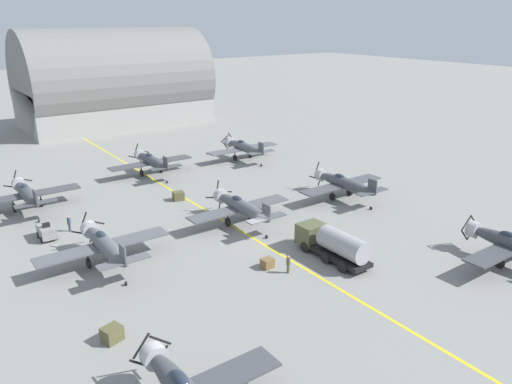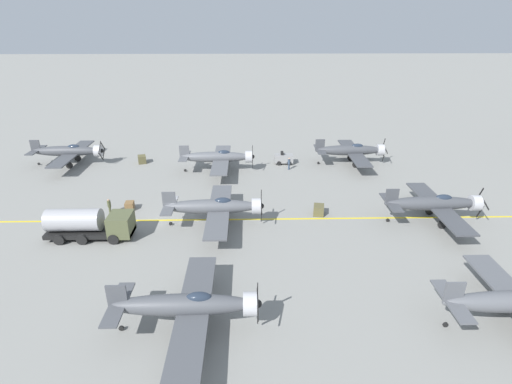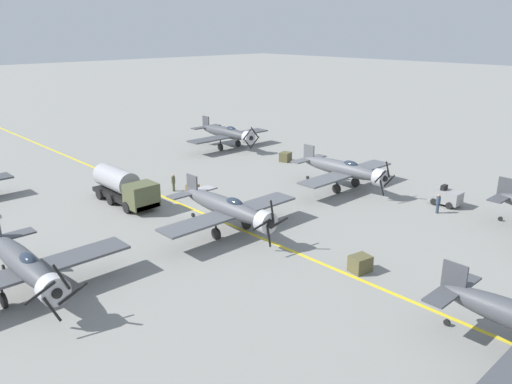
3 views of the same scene
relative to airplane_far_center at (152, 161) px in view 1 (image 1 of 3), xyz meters
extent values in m
plane|color=gray|center=(-0.85, -26.84, -2.01)|extent=(400.00, 400.00, 0.00)
cube|color=yellow|center=(-0.85, -26.84, -2.01)|extent=(0.30, 160.00, 0.01)
ellipsoid|color=#43454B|center=(0.00, -0.41, 0.04)|extent=(1.50, 9.50, 1.42)
cylinder|color=#B7B7BC|center=(0.00, 4.04, 0.04)|extent=(1.58, 0.90, 1.58)
ellipsoid|color=#232D3D|center=(0.00, 0.73, 0.60)|extent=(0.80, 1.70, 0.76)
cube|color=#43454B|center=(0.00, 0.35, -0.30)|extent=(12.00, 2.10, 0.16)
cube|color=#43454B|center=(0.00, -4.50, 0.19)|extent=(4.40, 1.10, 0.12)
cube|color=#43454B|center=(0.00, -4.50, 0.84)|extent=(0.14, 1.30, 1.60)
sphere|color=black|center=(0.00, 4.54, 0.04)|extent=(0.56, 0.56, 0.56)
cube|color=black|center=(0.80, 4.54, 0.39)|extent=(1.66, 0.06, 0.83)
cube|color=black|center=(-0.35, 4.54, 0.84)|extent=(0.83, 0.06, 1.66)
cube|color=black|center=(-0.80, 4.54, -0.31)|extent=(1.66, 0.06, 0.83)
cube|color=black|center=(0.35, 4.54, -0.76)|extent=(0.83, 0.06, 1.66)
cylinder|color=black|center=(-1.50, 0.35, -0.93)|extent=(0.14, 0.14, 1.26)
cylinder|color=black|center=(-1.50, 0.35, -1.56)|extent=(0.22, 0.90, 0.90)
cylinder|color=black|center=(1.50, 0.35, -0.93)|extent=(0.14, 0.14, 1.26)
cylinder|color=black|center=(1.50, 0.35, -1.56)|extent=(0.22, 0.90, 0.90)
cylinder|color=black|center=(0.00, -4.56, -1.83)|extent=(0.12, 0.36, 0.36)
ellipsoid|color=#53555A|center=(0.26, -22.47, 0.04)|extent=(1.50, 9.50, 1.42)
cylinder|color=#B7B7BC|center=(0.26, -18.02, 0.04)|extent=(1.58, 0.90, 1.58)
ellipsoid|color=#232D3D|center=(0.26, -21.33, 0.60)|extent=(0.80, 1.70, 0.76)
cube|color=#53555A|center=(0.26, -21.71, -0.30)|extent=(12.00, 2.10, 0.16)
cube|color=#53555A|center=(0.26, -26.56, 0.19)|extent=(4.40, 1.10, 0.12)
cube|color=#53555A|center=(0.26, -26.56, 0.84)|extent=(0.14, 1.30, 1.60)
sphere|color=black|center=(0.26, -17.52, 0.04)|extent=(0.56, 0.56, 0.56)
cube|color=black|center=(0.41, -17.52, -0.82)|extent=(0.45, 0.06, 1.75)
cube|color=black|center=(1.12, -17.52, 0.19)|extent=(1.75, 0.06, 0.45)
cube|color=black|center=(0.10, -17.52, 0.90)|extent=(0.45, 0.06, 1.75)
cube|color=black|center=(-0.60, -17.52, -0.12)|extent=(1.75, 0.06, 0.45)
cylinder|color=black|center=(-1.24, -21.71, -0.93)|extent=(0.14, 0.14, 1.26)
cylinder|color=black|center=(-1.24, -21.71, -1.56)|extent=(0.22, 0.90, 0.90)
cylinder|color=black|center=(1.76, -21.71, -0.93)|extent=(0.14, 0.14, 1.26)
cylinder|color=black|center=(1.76, -21.71, -1.56)|extent=(0.22, 0.90, 0.90)
cylinder|color=black|center=(0.26, -26.62, -1.83)|extent=(0.12, 0.36, 0.36)
ellipsoid|color=#55585D|center=(15.06, -1.41, 0.04)|extent=(1.50, 9.50, 1.42)
cylinder|color=#B7B7BC|center=(15.06, 3.04, 0.04)|extent=(1.58, 0.90, 1.58)
ellipsoid|color=#232D3D|center=(15.06, -0.27, 0.60)|extent=(0.80, 1.70, 0.76)
cube|color=#55585D|center=(15.06, -0.65, -0.30)|extent=(12.00, 2.10, 0.16)
cube|color=#55585D|center=(15.06, -5.50, 0.19)|extent=(4.40, 1.10, 0.12)
cube|color=#55585D|center=(15.06, -5.50, 0.84)|extent=(0.14, 1.30, 1.60)
sphere|color=black|center=(15.06, 3.54, 0.04)|extent=(0.56, 0.56, 0.56)
cube|color=black|center=(15.56, 3.54, 0.75)|extent=(1.13, 0.06, 1.51)
cube|color=black|center=(14.34, 3.54, 0.55)|extent=(1.51, 0.06, 1.13)
cube|color=black|center=(14.55, 3.54, -0.67)|extent=(1.13, 0.06, 1.51)
cube|color=black|center=(15.77, 3.54, -0.47)|extent=(1.51, 0.06, 1.13)
cylinder|color=black|center=(13.56, -0.65, -0.93)|extent=(0.14, 0.14, 1.26)
cylinder|color=black|center=(13.56, -0.65, -1.56)|extent=(0.22, 0.90, 0.90)
cylinder|color=black|center=(16.56, -0.65, -0.93)|extent=(0.14, 0.14, 1.26)
cylinder|color=black|center=(16.56, -0.65, -1.56)|extent=(0.22, 0.90, 0.90)
cylinder|color=black|center=(15.06, -5.56, -1.83)|extent=(0.12, 0.36, 0.36)
cylinder|color=#B7B7BC|center=(-17.96, -39.72, 0.04)|extent=(1.58, 0.90, 1.58)
ellipsoid|color=#232D3D|center=(-17.96, -43.03, 0.60)|extent=(0.80, 1.70, 0.76)
sphere|color=black|center=(-17.96, -39.22, 0.04)|extent=(0.56, 0.56, 0.56)
cube|color=black|center=(-17.40, -39.22, -0.64)|extent=(1.22, 0.06, 1.44)
cube|color=black|center=(-17.29, -39.22, 0.60)|extent=(1.44, 0.06, 1.22)
cube|color=black|center=(-18.52, -39.22, 0.71)|extent=(1.22, 0.06, 1.44)
cube|color=black|center=(-18.63, -39.22, -0.52)|extent=(1.44, 0.06, 1.22)
cylinder|color=#B7B7BC|center=(14.86, -40.12, 0.04)|extent=(1.58, 0.90, 1.58)
ellipsoid|color=#232D3D|center=(14.86, -43.43, 0.60)|extent=(0.80, 1.70, 0.76)
cube|color=#404348|center=(14.86, -43.81, -0.30)|extent=(12.00, 2.10, 0.16)
sphere|color=black|center=(14.86, -39.62, 0.04)|extent=(0.56, 0.56, 0.56)
cube|color=black|center=(14.25, -39.62, -0.60)|extent=(1.31, 0.06, 1.36)
cube|color=black|center=(15.49, -39.62, -0.56)|extent=(1.36, 0.06, 1.31)
cube|color=black|center=(15.46, -39.62, 0.67)|extent=(1.31, 0.06, 1.36)
cube|color=black|center=(14.22, -39.62, 0.64)|extent=(1.36, 0.06, 1.31)
cylinder|color=black|center=(13.36, -43.81, -0.93)|extent=(0.14, 0.14, 1.26)
cylinder|color=black|center=(13.36, -43.81, -1.56)|extent=(0.22, 0.90, 0.90)
ellipsoid|color=#494B51|center=(14.91, -23.20, 0.04)|extent=(1.50, 9.50, 1.42)
cylinder|color=#B7B7BC|center=(14.91, -18.75, 0.04)|extent=(1.58, 0.90, 1.58)
ellipsoid|color=#232D3D|center=(14.91, -22.06, 0.60)|extent=(0.80, 1.70, 0.76)
cube|color=#494B51|center=(14.91, -22.44, -0.30)|extent=(12.00, 2.10, 0.16)
cube|color=#494B51|center=(14.91, -27.29, 0.19)|extent=(4.40, 1.10, 0.12)
cube|color=#494B51|center=(14.91, -27.29, 0.84)|extent=(0.14, 1.30, 1.60)
sphere|color=black|center=(14.91, -18.25, 0.04)|extent=(0.56, 0.56, 0.56)
cube|color=black|center=(14.10, -18.25, -0.30)|extent=(1.67, 0.06, 0.80)
cube|color=black|center=(15.25, -18.25, -0.77)|extent=(0.80, 0.06, 1.67)
cube|color=black|center=(15.72, -18.25, 0.37)|extent=(1.67, 0.06, 0.80)
cube|color=black|center=(14.57, -18.25, 0.85)|extent=(0.80, 0.06, 1.67)
cylinder|color=black|center=(13.41, -22.44, -0.93)|extent=(0.14, 0.14, 1.26)
cylinder|color=black|center=(13.41, -22.44, -1.56)|extent=(0.22, 0.90, 0.90)
cylinder|color=black|center=(16.41, -22.44, -0.93)|extent=(0.14, 0.14, 1.26)
cylinder|color=black|center=(16.41, -22.44, -1.56)|extent=(0.22, 0.90, 0.90)
cylinder|color=black|center=(14.91, -27.35, -1.83)|extent=(0.12, 0.36, 0.36)
ellipsoid|color=#57595E|center=(-14.91, -23.13, 0.04)|extent=(1.50, 9.50, 1.42)
cylinder|color=#B7B7BC|center=(-14.91, -18.68, 0.04)|extent=(1.57, 0.90, 1.58)
ellipsoid|color=#232D3D|center=(-14.91, -21.99, 0.60)|extent=(0.80, 1.70, 0.76)
cube|color=#57595E|center=(-14.91, -22.37, -0.30)|extent=(12.00, 2.10, 0.16)
cube|color=#57595E|center=(-14.91, -27.22, 0.19)|extent=(4.40, 1.10, 0.12)
cube|color=#57595E|center=(-14.91, -27.22, 0.84)|extent=(0.14, 1.30, 1.60)
sphere|color=black|center=(-14.91, -18.18, 0.04)|extent=(0.56, 0.56, 0.56)
cube|color=black|center=(-15.27, -18.18, 0.84)|extent=(0.85, 0.06, 1.65)
cube|color=black|center=(-15.71, -18.18, -0.32)|extent=(1.65, 0.06, 0.85)
cube|color=black|center=(-14.55, -18.18, -0.76)|extent=(0.85, 0.06, 1.65)
cube|color=black|center=(-14.12, -18.18, 0.40)|extent=(1.65, 0.06, 0.85)
cylinder|color=black|center=(-16.41, -22.37, -0.93)|extent=(0.14, 0.14, 1.26)
cylinder|color=black|center=(-16.41, -22.37, -1.56)|extent=(0.22, 0.90, 0.90)
cylinder|color=black|center=(-13.41, -22.37, -0.93)|extent=(0.14, 0.14, 1.26)
cylinder|color=black|center=(-13.41, -22.37, -1.56)|extent=(0.22, 0.90, 0.90)
cylinder|color=black|center=(-14.91, -27.28, -1.83)|extent=(0.12, 0.36, 0.36)
ellipsoid|color=#42454A|center=(-17.45, -4.63, 0.04)|extent=(1.50, 9.50, 1.42)
cylinder|color=#B7B7BC|center=(-17.45, -0.18, 0.04)|extent=(1.58, 0.90, 1.58)
ellipsoid|color=#232D3D|center=(-17.45, -3.49, 0.60)|extent=(0.80, 1.70, 0.76)
cube|color=#42454A|center=(-17.45, -3.87, -0.30)|extent=(12.00, 2.10, 0.16)
cube|color=#42454A|center=(-17.45, -8.72, 0.19)|extent=(4.40, 1.10, 0.12)
cube|color=#42454A|center=(-17.45, -8.72, 0.84)|extent=(0.14, 1.30, 1.60)
sphere|color=black|center=(-17.45, 0.32, 0.04)|extent=(0.56, 0.56, 0.56)
cube|color=black|center=(-17.16, 0.32, -0.79)|extent=(0.72, 0.06, 1.69)
cube|color=black|center=(-16.63, 0.32, 0.33)|extent=(1.69, 0.06, 0.72)
cube|color=black|center=(-17.75, 0.32, 0.86)|extent=(0.72, 0.06, 1.69)
cube|color=black|center=(-18.28, 0.32, -0.26)|extent=(1.69, 0.06, 0.72)
cylinder|color=black|center=(-18.95, -3.87, -0.93)|extent=(0.14, 0.14, 1.26)
cylinder|color=black|center=(-18.95, -3.87, -1.56)|extent=(0.22, 0.90, 0.90)
cylinder|color=black|center=(-15.95, -3.87, -0.93)|extent=(0.14, 0.14, 1.26)
cylinder|color=black|center=(-15.95, -3.87, -1.56)|extent=(0.22, 0.90, 0.90)
cylinder|color=black|center=(-17.45, -8.78, -1.83)|extent=(0.12, 0.36, 0.36)
cube|color=black|center=(2.57, -33.70, -1.39)|extent=(2.25, 8.00, 0.40)
cube|color=#515638|center=(2.57, -30.74, -0.59)|extent=(2.50, 2.08, 2.00)
cylinder|color=#9E9EA3|center=(2.57, -35.02, -0.09)|extent=(2.10, 4.96, 2.10)
cylinder|color=black|center=(1.38, -31.22, -1.51)|extent=(0.30, 1.00, 1.00)
cylinder|color=black|center=(3.76, -31.22, -1.51)|extent=(0.30, 1.00, 1.00)
cylinder|color=black|center=(1.38, -34.10, -1.51)|extent=(0.30, 1.00, 1.00)
cylinder|color=black|center=(3.76, -34.10, -1.51)|extent=(0.30, 1.00, 1.00)
cylinder|color=black|center=(1.38, -36.18, -1.51)|extent=(0.30, 1.00, 1.00)
cylinder|color=black|center=(3.76, -36.18, -1.51)|extent=(0.30, 1.00, 1.00)
cube|color=gray|center=(-17.80, -13.70, -1.21)|extent=(1.40, 2.60, 1.10)
cube|color=black|center=(-17.80, -13.96, -0.44)|extent=(0.70, 0.36, 0.44)
cylinder|color=black|center=(-18.49, -12.99, -1.71)|extent=(0.20, 0.60, 0.60)
cylinder|color=black|center=(-17.11, -12.99, -1.71)|extent=(0.20, 0.60, 0.60)
cylinder|color=black|center=(-18.49, -14.42, -1.71)|extent=(0.20, 0.60, 0.60)
cylinder|color=black|center=(-17.11, -14.42, -1.71)|extent=(0.20, 0.60, 0.60)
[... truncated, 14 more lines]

